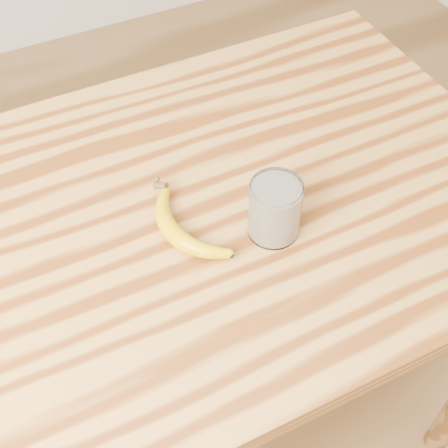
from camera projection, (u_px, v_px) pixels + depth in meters
name	position (u px, v px, depth m)	size (l,w,h in m)	color
table	(196.00, 254.00, 1.17)	(1.20, 0.80, 0.90)	#AD7633
smoothie_glass	(275.00, 209.00, 1.00)	(0.09, 0.09, 0.11)	white
banana	(174.00, 235.00, 1.01)	(0.09, 0.26, 0.03)	#CE9F00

